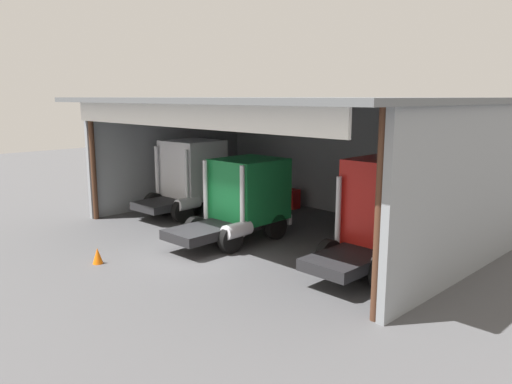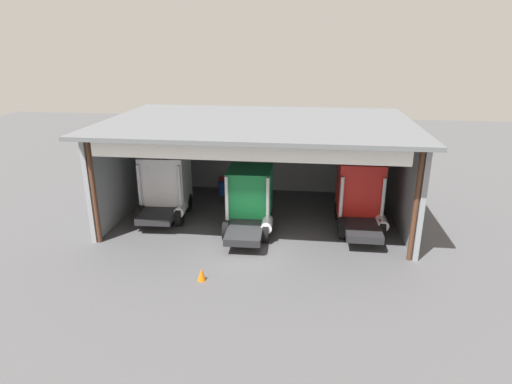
{
  "view_description": "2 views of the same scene",
  "coord_description": "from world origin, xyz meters",
  "px_view_note": "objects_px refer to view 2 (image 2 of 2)",
  "views": [
    {
      "loc": [
        14.04,
        -10.46,
        5.71
      ],
      "look_at": [
        0.0,
        3.32,
        1.92
      ],
      "focal_mm": 34.72,
      "sensor_mm": 36.0,
      "label": 1
    },
    {
      "loc": [
        2.73,
        -18.47,
        9.61
      ],
      "look_at": [
        0.0,
        3.32,
        1.92
      ],
      "focal_mm": 30.01,
      "sensor_mm": 36.0,
      "label": 2
    }
  ],
  "objects_px": {
    "truck_red_center_right_bay": "(360,193)",
    "truck_white_center_bay": "(165,184)",
    "oil_drum": "(223,188)",
    "tool_cart": "(226,185)",
    "traffic_cone": "(202,274)",
    "truck_green_left_bay": "(250,198)"
  },
  "relations": [
    {
      "from": "truck_green_left_bay",
      "to": "traffic_cone",
      "type": "xyz_separation_m",
      "value": [
        -1.28,
        -5.79,
        -1.44
      ]
    },
    {
      "from": "truck_white_center_bay",
      "to": "truck_red_center_right_bay",
      "type": "bearing_deg",
      "value": -4.1
    },
    {
      "from": "truck_white_center_bay",
      "to": "truck_red_center_right_bay",
      "type": "height_order",
      "value": "truck_red_center_right_bay"
    },
    {
      "from": "traffic_cone",
      "to": "oil_drum",
      "type": "bearing_deg",
      "value": 96.59
    },
    {
      "from": "truck_red_center_right_bay",
      "to": "truck_white_center_bay",
      "type": "bearing_deg",
      "value": 178.86
    },
    {
      "from": "oil_drum",
      "to": "traffic_cone",
      "type": "bearing_deg",
      "value": -83.41
    },
    {
      "from": "tool_cart",
      "to": "traffic_cone",
      "type": "distance_m",
      "value": 11.42
    },
    {
      "from": "traffic_cone",
      "to": "truck_green_left_bay",
      "type": "bearing_deg",
      "value": 77.54
    },
    {
      "from": "truck_red_center_right_bay",
      "to": "tool_cart",
      "type": "relative_size",
      "value": 5.18
    },
    {
      "from": "truck_white_center_bay",
      "to": "truck_green_left_bay",
      "type": "bearing_deg",
      "value": -15.45
    },
    {
      "from": "truck_green_left_bay",
      "to": "truck_red_center_right_bay",
      "type": "relative_size",
      "value": 1.03
    },
    {
      "from": "truck_white_center_bay",
      "to": "oil_drum",
      "type": "distance_m",
      "value": 4.95
    },
    {
      "from": "truck_white_center_bay",
      "to": "tool_cart",
      "type": "bearing_deg",
      "value": 56.55
    },
    {
      "from": "tool_cart",
      "to": "traffic_cone",
      "type": "xyz_separation_m",
      "value": [
        1.16,
        -11.36,
        -0.22
      ]
    },
    {
      "from": "tool_cart",
      "to": "truck_red_center_right_bay",
      "type": "bearing_deg",
      "value": -29.16
    },
    {
      "from": "truck_white_center_bay",
      "to": "truck_green_left_bay",
      "type": "relative_size",
      "value": 0.85
    },
    {
      "from": "oil_drum",
      "to": "tool_cart",
      "type": "height_order",
      "value": "tool_cart"
    },
    {
      "from": "tool_cart",
      "to": "truck_white_center_bay",
      "type": "bearing_deg",
      "value": -120.19
    },
    {
      "from": "tool_cart",
      "to": "traffic_cone",
      "type": "height_order",
      "value": "tool_cart"
    },
    {
      "from": "oil_drum",
      "to": "tool_cart",
      "type": "xyz_separation_m",
      "value": [
        0.1,
        0.48,
        0.04
      ]
    },
    {
      "from": "oil_drum",
      "to": "traffic_cone",
      "type": "distance_m",
      "value": 10.96
    },
    {
      "from": "oil_drum",
      "to": "truck_white_center_bay",
      "type": "bearing_deg",
      "value": -122.06
    }
  ]
}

